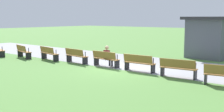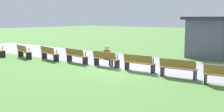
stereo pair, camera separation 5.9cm
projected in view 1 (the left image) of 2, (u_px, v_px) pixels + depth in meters
name	position (u px, v px, depth m)	size (l,w,h in m)	color
ground_plane	(122.00, 69.00, 15.18)	(120.00, 120.00, 0.00)	#54843D
path_paving	(146.00, 63.00, 16.99)	(38.93, 5.28, 0.01)	#939399
bench_2	(23.00, 51.00, 19.23)	(1.75, 0.85, 0.89)	#996633
bench_3	(49.00, 53.00, 18.20)	(1.74, 0.75, 0.89)	#996633
bench_4	(76.00, 56.00, 17.04)	(1.73, 0.64, 0.89)	#996633
bench_5	(106.00, 59.00, 15.76)	(1.70, 0.53, 0.89)	#996633
bench_6	(139.00, 63.00, 14.35)	(1.70, 0.53, 0.89)	#996633
bench_7	(178.00, 68.00, 12.83)	(1.73, 0.64, 0.89)	#996633
person_seated	(108.00, 55.00, 15.81)	(0.33, 0.52, 1.20)	maroon
kiosk	(210.00, 37.00, 19.10)	(3.39, 3.20, 2.82)	#4C515B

